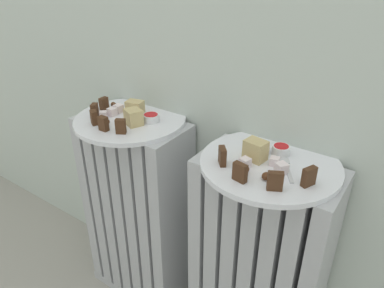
# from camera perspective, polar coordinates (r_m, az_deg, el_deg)

# --- Properties ---
(radiator_left) EXTENTS (0.34, 0.17, 0.64)m
(radiator_left) POSITION_cam_1_polar(r_m,az_deg,el_deg) (1.20, -8.40, -10.83)
(radiator_left) COLOR #B2B2B7
(radiator_left) RESTS_ON ground_plane
(radiator_right) EXTENTS (0.34, 0.17, 0.64)m
(radiator_right) POSITION_cam_1_polar(r_m,az_deg,el_deg) (1.03, 10.22, -19.18)
(radiator_right) COLOR #B2B2B7
(radiator_right) RESTS_ON ground_plane
(plate_left) EXTENTS (0.31, 0.31, 0.01)m
(plate_left) POSITION_cam_1_polar(r_m,az_deg,el_deg) (1.02, -9.69, 3.83)
(plate_left) COLOR white
(plate_left) RESTS_ON radiator_left
(plate_right) EXTENTS (0.31, 0.31, 0.01)m
(plate_right) POSITION_cam_1_polar(r_m,az_deg,el_deg) (0.82, 12.17, -3.07)
(plate_right) COLOR white
(plate_right) RESTS_ON radiator_right
(dark_cake_slice_left_0) EXTENTS (0.02, 0.03, 0.04)m
(dark_cake_slice_left_0) POSITION_cam_1_polar(r_m,az_deg,el_deg) (1.08, -13.73, 6.15)
(dark_cake_slice_left_0) COLOR #472B19
(dark_cake_slice_left_0) RESTS_ON plate_left
(dark_cake_slice_left_1) EXTENTS (0.03, 0.03, 0.04)m
(dark_cake_slice_left_1) POSITION_cam_1_polar(r_m,az_deg,el_deg) (1.04, -15.11, 5.14)
(dark_cake_slice_left_1) COLOR #472B19
(dark_cake_slice_left_1) RESTS_ON plate_left
(dark_cake_slice_left_2) EXTENTS (0.03, 0.03, 0.04)m
(dark_cake_slice_left_2) POSITION_cam_1_polar(r_m,az_deg,el_deg) (0.99, -15.20, 4.04)
(dark_cake_slice_left_2) COLOR #472B19
(dark_cake_slice_left_2) RESTS_ON plate_left
(dark_cake_slice_left_3) EXTENTS (0.02, 0.02, 0.04)m
(dark_cake_slice_left_3) POSITION_cam_1_polar(r_m,az_deg,el_deg) (0.95, -13.81, 3.15)
(dark_cake_slice_left_3) COLOR #472B19
(dark_cake_slice_left_3) RESTS_ON plate_left
(dark_cake_slice_left_4) EXTENTS (0.03, 0.03, 0.04)m
(dark_cake_slice_left_4) POSITION_cam_1_polar(r_m,az_deg,el_deg) (0.93, -11.19, 2.75)
(dark_cake_slice_left_4) COLOR #472B19
(dark_cake_slice_left_4) RESTS_ON plate_left
(marble_cake_slice_left_0) EXTENTS (0.06, 0.05, 0.04)m
(marble_cake_slice_left_0) POSITION_cam_1_polar(r_m,az_deg,el_deg) (0.97, -9.20, 4.21)
(marble_cake_slice_left_0) COLOR tan
(marble_cake_slice_left_0) RESTS_ON plate_left
(marble_cake_slice_left_1) EXTENTS (0.05, 0.04, 0.04)m
(marble_cake_slice_left_1) POSITION_cam_1_polar(r_m,az_deg,el_deg) (1.04, -8.99, 5.76)
(marble_cake_slice_left_1) COLOR tan
(marble_cake_slice_left_1) RESTS_ON plate_left
(turkish_delight_left_0) EXTENTS (0.03, 0.03, 0.02)m
(turkish_delight_left_0) POSITION_cam_1_polar(r_m,az_deg,el_deg) (1.01, -8.80, 4.64)
(turkish_delight_left_0) COLOR white
(turkish_delight_left_0) RESTS_ON plate_left
(turkish_delight_left_1) EXTENTS (0.02, 0.02, 0.02)m
(turkish_delight_left_1) POSITION_cam_1_polar(r_m,az_deg,el_deg) (1.04, -12.50, 4.99)
(turkish_delight_left_1) COLOR white
(turkish_delight_left_1) RESTS_ON plate_left
(turkish_delight_left_2) EXTENTS (0.03, 0.03, 0.02)m
(turkish_delight_left_2) POSITION_cam_1_polar(r_m,az_deg,el_deg) (1.03, -13.82, 4.52)
(turkish_delight_left_2) COLOR white
(turkish_delight_left_2) RESTS_ON plate_left
(turkish_delight_left_3) EXTENTS (0.02, 0.02, 0.02)m
(turkish_delight_left_3) POSITION_cam_1_polar(r_m,az_deg,el_deg) (1.06, -11.52, 5.51)
(turkish_delight_left_3) COLOR white
(turkish_delight_left_3) RESTS_ON plate_left
(medjool_date_left_0) EXTENTS (0.03, 0.02, 0.02)m
(medjool_date_left_0) POSITION_cam_1_polar(r_m,az_deg,el_deg) (0.99, -13.48, 3.49)
(medjool_date_left_0) COLOR #4C2814
(medjool_date_left_0) RESTS_ON plate_left
(medjool_date_left_1) EXTENTS (0.02, 0.02, 0.02)m
(medjool_date_left_1) POSITION_cam_1_polar(r_m,az_deg,el_deg) (1.01, -6.16, 4.63)
(medjool_date_left_1) COLOR #4C2814
(medjool_date_left_1) RESTS_ON plate_left
(medjool_date_left_2) EXTENTS (0.03, 0.02, 0.02)m
(medjool_date_left_2) POSITION_cam_1_polar(r_m,az_deg,el_deg) (1.10, -12.27, 6.06)
(medjool_date_left_2) COLOR #4C2814
(medjool_date_left_2) RESTS_ON plate_left
(jam_bowl_left) EXTENTS (0.04, 0.04, 0.02)m
(jam_bowl_left) POSITION_cam_1_polar(r_m,az_deg,el_deg) (0.98, -6.48, 4.18)
(jam_bowl_left) COLOR white
(jam_bowl_left) RESTS_ON plate_left
(dark_cake_slice_right_0) EXTENTS (0.03, 0.03, 0.04)m
(dark_cake_slice_right_0) POSITION_cam_1_polar(r_m,az_deg,el_deg) (0.78, 4.82, -1.92)
(dark_cake_slice_right_0) COLOR #472B19
(dark_cake_slice_right_0) RESTS_ON plate_right
(dark_cake_slice_right_1) EXTENTS (0.03, 0.02, 0.04)m
(dark_cake_slice_right_1) POSITION_cam_1_polar(r_m,az_deg,el_deg) (0.73, 7.57, -4.45)
(dark_cake_slice_right_1) COLOR #472B19
(dark_cake_slice_right_1) RESTS_ON plate_right
(dark_cake_slice_right_2) EXTENTS (0.03, 0.03, 0.04)m
(dark_cake_slice_right_2) POSITION_cam_1_polar(r_m,az_deg,el_deg) (0.71, 12.98, -5.73)
(dark_cake_slice_right_2) COLOR #472B19
(dark_cake_slice_right_2) RESTS_ON plate_right
(dark_cake_slice_right_3) EXTENTS (0.02, 0.03, 0.04)m
(dark_cake_slice_right_3) POSITION_cam_1_polar(r_m,az_deg,el_deg) (0.74, 17.97, -4.92)
(dark_cake_slice_right_3) COLOR #472B19
(dark_cake_slice_right_3) RESTS_ON plate_right
(marble_cake_slice_right_0) EXTENTS (0.05, 0.04, 0.05)m
(marble_cake_slice_right_0) POSITION_cam_1_polar(r_m,az_deg,el_deg) (0.80, 9.98, -0.97)
(marble_cake_slice_right_0) COLOR tan
(marble_cake_slice_right_0) RESTS_ON plate_right
(turkish_delight_right_0) EXTENTS (0.03, 0.03, 0.02)m
(turkish_delight_right_0) POSITION_cam_1_polar(r_m,az_deg,el_deg) (0.78, 8.37, -2.91)
(turkish_delight_right_0) COLOR white
(turkish_delight_right_0) RESTS_ON plate_right
(turkish_delight_right_1) EXTENTS (0.02, 0.02, 0.02)m
(turkish_delight_right_1) POSITION_cam_1_polar(r_m,az_deg,el_deg) (0.80, 12.88, -2.69)
(turkish_delight_right_1) COLOR white
(turkish_delight_right_1) RESTS_ON plate_right
(turkish_delight_right_2) EXTENTS (0.03, 0.03, 0.02)m
(turkish_delight_right_2) POSITION_cam_1_polar(r_m,az_deg,el_deg) (0.84, 11.51, -0.69)
(turkish_delight_right_2) COLOR white
(turkish_delight_right_2) RESTS_ON plate_right
(turkish_delight_right_3) EXTENTS (0.03, 0.03, 0.02)m
(turkish_delight_right_3) POSITION_cam_1_polar(r_m,az_deg,el_deg) (0.77, 13.93, -3.71)
(turkish_delight_right_3) COLOR white
(turkish_delight_right_3) RESTS_ON plate_right
(medjool_date_right_0) EXTENTS (0.02, 0.03, 0.01)m
(medjool_date_right_0) POSITION_cam_1_polar(r_m,az_deg,el_deg) (0.75, 11.64, -4.98)
(medjool_date_right_0) COLOR #4C2814
(medjool_date_right_0) RESTS_ON plate_right
(medjool_date_right_1) EXTENTS (0.03, 0.03, 0.02)m
(medjool_date_right_1) POSITION_cam_1_polar(r_m,az_deg,el_deg) (0.76, 8.12, -4.01)
(medjool_date_right_1) COLOR #4C2814
(medjool_date_right_1) RESTS_ON plate_right
(jam_bowl_right) EXTENTS (0.04, 0.04, 0.02)m
(jam_bowl_right) POSITION_cam_1_polar(r_m,az_deg,el_deg) (0.84, 13.85, -0.88)
(jam_bowl_right) COLOR white
(jam_bowl_right) RESTS_ON plate_right
(fork) EXTENTS (0.06, 0.09, 0.00)m
(fork) POSITION_cam_1_polar(r_m,az_deg,el_deg) (0.80, 14.76, -3.66)
(fork) COLOR silver
(fork) RESTS_ON plate_right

